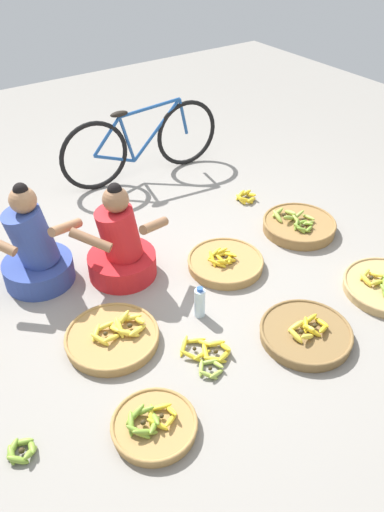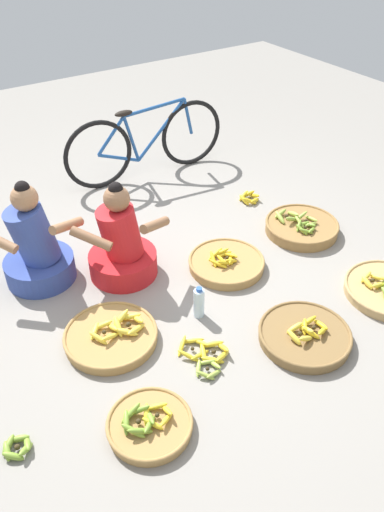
{
  "view_description": "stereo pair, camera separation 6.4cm",
  "coord_description": "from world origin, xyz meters",
  "px_view_note": "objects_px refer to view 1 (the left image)",
  "views": [
    {
      "loc": [
        -1.6,
        -2.52,
        2.48
      ],
      "look_at": [
        0.0,
        -0.2,
        0.35
      ],
      "focal_mm": 35.63,
      "sensor_mm": 36.0,
      "label": 1
    },
    {
      "loc": [
        -1.55,
        -2.56,
        2.48
      ],
      "look_at": [
        0.0,
        -0.2,
        0.35
      ],
      "focal_mm": 35.63,
      "sensor_mm": 36.0,
      "label": 2
    }
  ],
  "objects_px": {
    "banana_basket_back_center": "(225,262)",
    "banana_basket_back_right": "(299,225)",
    "loose_bananas_near_vendor": "(208,354)",
    "banana_basket_front_right": "(113,337)",
    "banana_basket_near_bicycle": "(306,333)",
    "banana_basket_mid_right": "(154,425)",
    "vendor_woman_behind": "(35,252)",
    "loose_bananas_mid_left": "(21,451)",
    "water_bottle": "(200,303)",
    "loose_bananas_front_center": "(246,197)",
    "vendor_woman_front": "(121,247)",
    "bicycle_leaning": "(142,143)"
  },
  "relations": [
    {
      "from": "banana_basket_back_center",
      "to": "loose_bananas_front_center",
      "type": "xyz_separation_m",
      "value": [
        0.78,
        0.7,
        -0.01
      ]
    },
    {
      "from": "bicycle_leaning",
      "to": "loose_bananas_mid_left",
      "type": "bearing_deg",
      "value": -132.19
    },
    {
      "from": "banana_basket_mid_right",
      "to": "loose_bananas_front_center",
      "type": "xyz_separation_m",
      "value": [
        2.01,
        1.64,
        -0.01
      ]
    },
    {
      "from": "loose_bananas_front_center",
      "to": "banana_basket_front_right",
      "type": "bearing_deg",
      "value": -154.15
    },
    {
      "from": "banana_basket_back_center",
      "to": "vendor_woman_front",
      "type": "bearing_deg",
      "value": 151.58
    },
    {
      "from": "banana_basket_near_bicycle",
      "to": "banana_basket_mid_right",
      "type": "bearing_deg",
      "value": -178.79
    },
    {
      "from": "water_bottle",
      "to": "banana_basket_front_right",
      "type": "bearing_deg",
      "value": 169.21
    },
    {
      "from": "banana_basket_back_right",
      "to": "loose_bananas_near_vendor",
      "type": "height_order",
      "value": "banana_basket_back_right"
    },
    {
      "from": "banana_basket_near_bicycle",
      "to": "loose_bananas_mid_left",
      "type": "relative_size",
      "value": 3.23
    },
    {
      "from": "bicycle_leaning",
      "to": "banana_basket_back_right",
      "type": "relative_size",
      "value": 2.72
    },
    {
      "from": "banana_basket_front_right",
      "to": "loose_bananas_near_vendor",
      "type": "distance_m",
      "value": 0.64
    },
    {
      "from": "loose_bananas_front_center",
      "to": "vendor_woman_front",
      "type": "bearing_deg",
      "value": -167.85
    },
    {
      "from": "bicycle_leaning",
      "to": "loose_bananas_near_vendor",
      "type": "height_order",
      "value": "bicycle_leaning"
    },
    {
      "from": "vendor_woman_front",
      "to": "loose_bananas_near_vendor",
      "type": "xyz_separation_m",
      "value": [
        0.04,
        -1.06,
        -0.23
      ]
    },
    {
      "from": "banana_basket_back_right",
      "to": "water_bottle",
      "type": "height_order",
      "value": "water_bottle"
    },
    {
      "from": "vendor_woman_behind",
      "to": "banana_basket_mid_right",
      "type": "height_order",
      "value": "vendor_woman_behind"
    },
    {
      "from": "bicycle_leaning",
      "to": "banana_basket_back_right",
      "type": "height_order",
      "value": "bicycle_leaning"
    },
    {
      "from": "bicycle_leaning",
      "to": "loose_bananas_mid_left",
      "type": "relative_size",
      "value": 8.95
    },
    {
      "from": "bicycle_leaning",
      "to": "loose_bananas_mid_left",
      "type": "height_order",
      "value": "bicycle_leaning"
    },
    {
      "from": "banana_basket_back_right",
      "to": "loose_bananas_front_center",
      "type": "relative_size",
      "value": 2.94
    },
    {
      "from": "banana_basket_near_bicycle",
      "to": "banana_basket_back_center",
      "type": "bearing_deg",
      "value": 88.11
    },
    {
      "from": "vendor_woman_behind",
      "to": "banana_basket_near_bicycle",
      "type": "relative_size",
      "value": 1.35
    },
    {
      "from": "loose_bananas_near_vendor",
      "to": "banana_basket_near_bicycle",
      "type": "bearing_deg",
      "value": -20.03
    },
    {
      "from": "banana_basket_back_center",
      "to": "banana_basket_back_right",
      "type": "height_order",
      "value": "banana_basket_back_right"
    },
    {
      "from": "vendor_woman_behind",
      "to": "banana_basket_near_bicycle",
      "type": "height_order",
      "value": "vendor_woman_behind"
    },
    {
      "from": "banana_basket_near_bicycle",
      "to": "banana_basket_mid_right",
      "type": "xyz_separation_m",
      "value": [
        -1.19,
        -0.03,
        -0.0
      ]
    },
    {
      "from": "vendor_woman_behind",
      "to": "loose_bananas_front_center",
      "type": "xyz_separation_m",
      "value": [
        2.04,
        0.03,
        -0.24
      ]
    },
    {
      "from": "vendor_woman_front",
      "to": "banana_basket_near_bicycle",
      "type": "relative_size",
      "value": 1.28
    },
    {
      "from": "bicycle_leaning",
      "to": "banana_basket_mid_right",
      "type": "height_order",
      "value": "bicycle_leaning"
    },
    {
      "from": "banana_basket_back_center",
      "to": "banana_basket_back_right",
      "type": "relative_size",
      "value": 0.95
    },
    {
      "from": "bicycle_leaning",
      "to": "banana_basket_mid_right",
      "type": "relative_size",
      "value": 3.5
    },
    {
      "from": "loose_bananas_front_center",
      "to": "banana_basket_near_bicycle",
      "type": "bearing_deg",
      "value": -116.82
    },
    {
      "from": "banana_basket_mid_right",
      "to": "loose_bananas_mid_left",
      "type": "distance_m",
      "value": 0.71
    },
    {
      "from": "loose_bananas_mid_left",
      "to": "loose_bananas_near_vendor",
      "type": "bearing_deg",
      "value": -0.82
    },
    {
      "from": "vendor_woman_behind",
      "to": "banana_basket_front_right",
      "type": "relative_size",
      "value": 1.34
    },
    {
      "from": "banana_basket_back_right",
      "to": "banana_basket_mid_right",
      "type": "xyz_separation_m",
      "value": [
        -2.05,
        -0.98,
        -0.02
      ]
    },
    {
      "from": "banana_basket_front_right",
      "to": "loose_bananas_near_vendor",
      "type": "height_order",
      "value": "banana_basket_front_right"
    },
    {
      "from": "vendor_woman_front",
      "to": "banana_basket_back_center",
      "type": "height_order",
      "value": "vendor_woman_front"
    },
    {
      "from": "banana_basket_back_center",
      "to": "loose_bananas_near_vendor",
      "type": "bearing_deg",
      "value": -134.24
    },
    {
      "from": "vendor_woman_behind",
      "to": "loose_bananas_mid_left",
      "type": "distance_m",
      "value": 1.49
    },
    {
      "from": "banana_basket_near_bicycle",
      "to": "banana_basket_mid_right",
      "type": "height_order",
      "value": "banana_basket_near_bicycle"
    },
    {
      "from": "banana_basket_near_bicycle",
      "to": "water_bottle",
      "type": "height_order",
      "value": "water_bottle"
    },
    {
      "from": "vendor_woman_front",
      "to": "banana_basket_back_center",
      "type": "bearing_deg",
      "value": -28.42
    },
    {
      "from": "bicycle_leaning",
      "to": "water_bottle",
      "type": "relative_size",
      "value": 6.86
    },
    {
      "from": "banana_basket_back_center",
      "to": "banana_basket_near_bicycle",
      "type": "height_order",
      "value": "banana_basket_back_center"
    },
    {
      "from": "vendor_woman_front",
      "to": "banana_basket_near_bicycle",
      "type": "bearing_deg",
      "value": -62.54
    },
    {
      "from": "banana_basket_back_center",
      "to": "loose_bananas_mid_left",
      "type": "relative_size",
      "value": 3.14
    },
    {
      "from": "bicycle_leaning",
      "to": "banana_basket_near_bicycle",
      "type": "height_order",
      "value": "bicycle_leaning"
    },
    {
      "from": "banana_basket_back_right",
      "to": "banana_basket_back_center",
      "type": "bearing_deg",
      "value": -177.04
    },
    {
      "from": "banana_basket_front_right",
      "to": "loose_bananas_front_center",
      "type": "relative_size",
      "value": 2.92
    }
  ]
}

